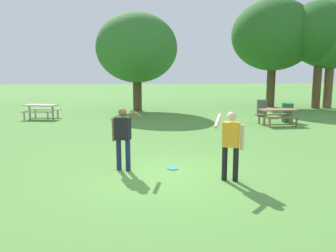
# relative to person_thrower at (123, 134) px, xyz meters

# --- Properties ---
(ground_plane) EXTENTS (120.00, 120.00, 0.00)m
(ground_plane) POSITION_rel_person_thrower_xyz_m (0.98, -0.55, -0.96)
(ground_plane) COLOR #568E3D
(person_thrower) EXTENTS (0.79, 0.60, 1.64)m
(person_thrower) POSITION_rel_person_thrower_xyz_m (0.00, 0.00, 0.00)
(person_thrower) COLOR #1E234C
(person_thrower) RESTS_ON ground
(person_catcher) EXTENTS (0.79, 0.60, 1.64)m
(person_catcher) POSITION_rel_person_thrower_xyz_m (2.51, -1.13, 0.00)
(person_catcher) COLOR black
(person_catcher) RESTS_ON ground
(frisbee) EXTENTS (0.29, 0.29, 0.03)m
(frisbee) POSITION_rel_person_thrower_xyz_m (1.28, -0.02, -0.95)
(frisbee) COLOR #2D9EDB
(frisbee) RESTS_ON ground
(picnic_table_near) EXTENTS (1.77, 1.50, 0.77)m
(picnic_table_near) POSITION_rel_person_thrower_xyz_m (7.10, 6.81, -0.40)
(picnic_table_near) COLOR olive
(picnic_table_near) RESTS_ON ground
(picnic_table_far) EXTENTS (1.98, 1.77, 0.77)m
(picnic_table_far) POSITION_rel_person_thrower_xyz_m (-4.71, 10.21, -0.40)
(picnic_table_far) COLOR #B2ADA3
(picnic_table_far) RESTS_ON ground
(trash_can_beside_table) EXTENTS (0.59, 0.59, 0.96)m
(trash_can_beside_table) POSITION_rel_person_thrower_xyz_m (8.04, 7.77, -0.48)
(trash_can_beside_table) COLOR #1E663D
(trash_can_beside_table) RESTS_ON ground
(trash_can_further_along) EXTENTS (0.59, 0.59, 0.96)m
(trash_can_further_along) POSITION_rel_person_thrower_xyz_m (7.55, 10.00, -0.48)
(trash_can_further_along) COLOR #515156
(trash_can_further_along) RESTS_ON ground
(tree_broad_center) EXTENTS (5.15, 5.15, 6.20)m
(tree_broad_center) POSITION_rel_person_thrower_xyz_m (0.53, 13.49, 3.03)
(tree_broad_center) COLOR #4C3823
(tree_broad_center) RESTS_ON ground
(tree_far_right) EXTENTS (5.79, 5.79, 7.51)m
(tree_far_right) POSITION_rel_person_thrower_xyz_m (10.07, 14.97, 4.06)
(tree_far_right) COLOR #4C3823
(tree_far_right) RESTS_ON ground
(tree_slender_mid) EXTENTS (4.91, 4.91, 7.20)m
(tree_slender_mid) POSITION_rel_person_thrower_xyz_m (12.80, 13.66, 4.11)
(tree_slender_mid) COLOR brown
(tree_slender_mid) RESTS_ON ground
(tree_back_left) EXTENTS (5.53, 5.53, 7.41)m
(tree_back_left) POSITION_rel_person_thrower_xyz_m (13.69, 13.75, 4.07)
(tree_back_left) COLOR brown
(tree_back_left) RESTS_ON ground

